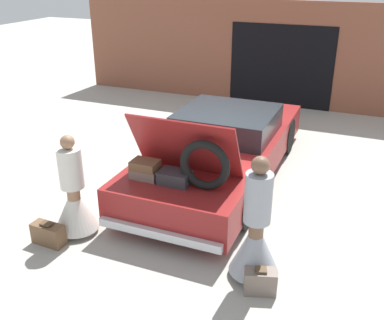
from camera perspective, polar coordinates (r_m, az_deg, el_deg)
ground_plane at (r=8.51m, az=3.66°, el=-1.96°), size 40.00×40.00×0.00m
garage_wall_back at (r=12.65m, az=11.36°, el=12.93°), size 12.00×0.14×2.80m
car at (r=8.28m, az=3.77°, el=1.52°), size 1.99×5.26×1.71m
person_left at (r=6.77m, az=-14.73°, el=-4.86°), size 0.65×0.65×1.54m
person_right at (r=5.69m, az=8.08°, el=-9.57°), size 0.64×0.64×1.67m
suitcase_beside_left_person at (r=6.79m, az=-17.78°, el=-8.93°), size 0.49×0.23×0.34m
suitcase_beside_right_person at (r=5.70m, az=8.65°, el=-14.99°), size 0.43×0.32×0.35m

